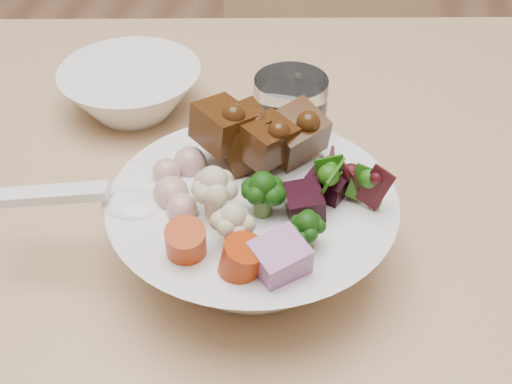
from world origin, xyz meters
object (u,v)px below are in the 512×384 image
chair_far (309,96)px  side_bowl (131,91)px  food_bowl (255,225)px  water_glass (289,137)px  dining_table (445,261)px

chair_far → side_bowl: (-0.17, -0.44, 0.26)m
chair_far → food_bowl: bearing=-81.8°
food_bowl → water_glass: bearing=82.9°
dining_table → food_bowl: bearing=-161.7°
food_bowl → side_bowl: food_bowl is taller
dining_table → side_bowl: (-0.37, 0.12, 0.10)m
chair_far → water_glass: chair_far is taller
food_bowl → side_bowl: 0.29m
dining_table → food_bowl: (-0.19, -0.10, 0.11)m
chair_far → side_bowl: 0.54m
chair_far → side_bowl: bearing=-104.0°
dining_table → water_glass: water_glass is taller
side_bowl → dining_table: bearing=-18.2°
chair_far → food_bowl: 0.72m
food_bowl → side_bowl: bearing=129.4°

